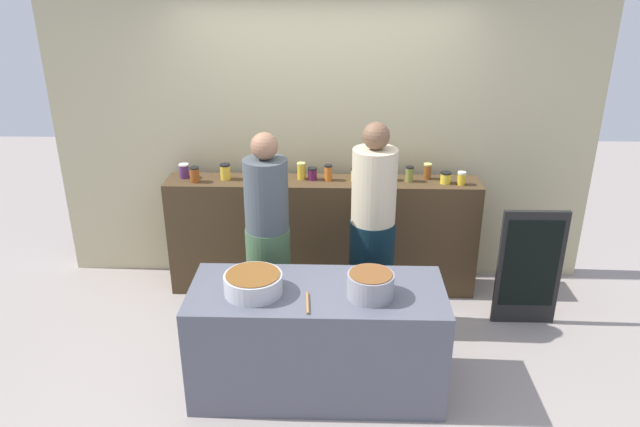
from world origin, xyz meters
The scene contains 25 objects.
ground centered at (0.00, 0.00, 0.00)m, with size 12.00×12.00×0.00m, color gray.
storefront_wall centered at (0.00, 1.45, 1.50)m, with size 4.80×0.12×3.00m, color #BDB288.
display_shelf centered at (0.00, 1.10, 0.52)m, with size 2.70×0.36×1.04m, color #46331E.
prep_table centered at (0.00, -0.30, 0.39)m, with size 1.70×0.70×0.78m, color #535562.
preserve_jar_0 centered at (-1.20, 1.14, 1.10)m, with size 0.09×0.09×0.12m.
preserve_jar_1 centered at (-1.09, 1.04, 1.10)m, with size 0.08×0.08×0.13m.
preserve_jar_2 centered at (-0.84, 1.11, 1.11)m, with size 0.09×0.09×0.14m.
preserve_jar_3 centered at (-0.59, 1.06, 1.11)m, with size 0.07×0.07×0.13m.
preserve_jar_4 centered at (-0.46, 1.12, 1.10)m, with size 0.07×0.07×0.12m.
preserve_jar_5 centered at (-0.18, 1.13, 1.11)m, with size 0.07×0.07×0.15m.
preserve_jar_6 centered at (-0.09, 1.12, 1.09)m, with size 0.08×0.08×0.11m.
preserve_jar_7 centered at (0.05, 1.11, 1.11)m, with size 0.07×0.07×0.14m.
preserve_jar_8 centered at (0.28, 1.09, 1.10)m, with size 0.09×0.09×0.11m.
preserve_jar_9 centered at (0.44, 1.05, 1.11)m, with size 0.09×0.09×0.14m.
preserve_jar_10 centered at (0.56, 1.12, 1.09)m, with size 0.08×0.08×0.11m.
preserve_jar_11 centered at (0.74, 1.10, 1.11)m, with size 0.07×0.07×0.14m.
preserve_jar_12 centered at (0.90, 1.17, 1.11)m, with size 0.07×0.07×0.14m.
preserve_jar_13 centered at (1.04, 1.06, 1.09)m, with size 0.09×0.09×0.10m.
preserve_jar_14 centered at (1.17, 1.03, 1.10)m, with size 0.07×0.07×0.11m.
cooking_pot_left centered at (-0.41, -0.35, 0.85)m, with size 0.38×0.38×0.14m.
cooking_pot_center centered at (0.35, -0.37, 0.86)m, with size 0.30×0.30×0.17m.
wooden_spoon centered at (-0.05, -0.49, 0.79)m, with size 0.02×0.02×0.25m, color #9E703D.
cook_with_tongs centered at (-0.40, 0.39, 0.75)m, with size 0.34×0.34×1.65m.
cook_in_cap centered at (0.40, 0.46, 0.78)m, with size 0.35×0.35×1.72m.
chalkboard_sign centered at (1.68, 0.57, 0.51)m, with size 0.51×0.05×1.00m.
Camera 1 is at (0.12, -3.77, 2.80)m, focal length 33.90 mm.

